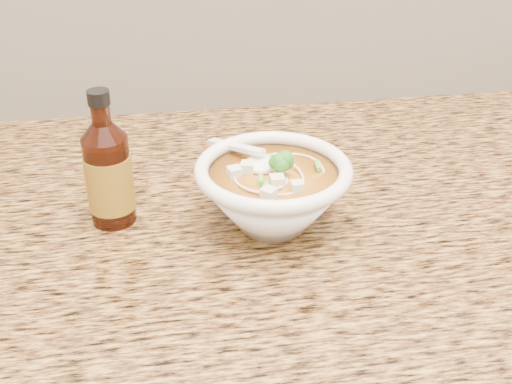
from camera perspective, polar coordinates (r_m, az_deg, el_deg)
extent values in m
cube|color=#A47A3C|center=(0.84, 8.38, -1.53)|extent=(4.00, 0.68, 0.04)
cylinder|color=white|center=(0.76, 1.48, -2.65)|extent=(0.07, 0.07, 0.01)
torus|color=white|center=(0.73, 1.56, 2.02)|extent=(0.18, 0.18, 0.02)
torus|color=beige|center=(0.74, 2.13, 1.78)|extent=(0.09, 0.09, 0.00)
torus|color=beige|center=(0.75, 1.85, 2.09)|extent=(0.10, 0.10, 0.00)
torus|color=beige|center=(0.74, 1.54, 1.65)|extent=(0.07, 0.07, 0.00)
torus|color=beige|center=(0.73, 2.75, 1.34)|extent=(0.09, 0.09, 0.00)
torus|color=beige|center=(0.73, 0.78, 0.94)|extent=(0.06, 0.06, 0.00)
torus|color=beige|center=(0.74, 1.34, 1.15)|extent=(0.10, 0.10, 0.00)
torus|color=beige|center=(0.74, 0.39, 1.34)|extent=(0.09, 0.09, 0.00)
torus|color=beige|center=(0.73, 1.30, 0.46)|extent=(0.06, 0.06, 0.00)
torus|color=beige|center=(0.73, 1.23, 0.65)|extent=(0.10, 0.10, 0.00)
torus|color=beige|center=(0.74, 1.23, 0.96)|extent=(0.10, 0.10, 0.00)
cube|color=silver|center=(0.72, -1.81, 1.32)|extent=(0.01, 0.01, 0.01)
cube|color=silver|center=(0.72, -0.03, 1.57)|extent=(0.02, 0.02, 0.01)
cube|color=silver|center=(0.74, 2.87, 2.27)|extent=(0.02, 0.02, 0.01)
cube|color=silver|center=(0.69, 0.08, 0.31)|extent=(0.02, 0.02, 0.01)
cube|color=silver|center=(0.68, 2.93, -0.15)|extent=(0.02, 0.02, 0.02)
cube|color=silver|center=(0.71, 1.50, 1.13)|extent=(0.02, 0.02, 0.01)
ellipsoid|color=#196014|center=(0.71, 2.07, 2.48)|extent=(0.03, 0.03, 0.03)
cylinder|color=#5BB545|center=(0.70, 3.23, 0.43)|extent=(0.01, 0.02, 0.01)
cylinder|color=#5BB545|center=(0.73, 4.84, 2.06)|extent=(0.01, 0.02, 0.01)
cylinder|color=#5BB545|center=(0.75, -0.41, 2.71)|extent=(0.02, 0.01, 0.01)
cylinder|color=#5BB545|center=(0.71, 4.93, 1.11)|extent=(0.01, 0.02, 0.01)
cylinder|color=#5BB545|center=(0.70, 0.34, 0.40)|extent=(0.01, 0.02, 0.01)
ellipsoid|color=white|center=(0.74, 0.47, 2.46)|extent=(0.04, 0.04, 0.01)
cube|color=white|center=(0.77, -1.86, 4.05)|extent=(0.06, 0.09, 0.03)
cylinder|color=#3C1208|center=(0.76, -12.89, 1.03)|extent=(0.06, 0.06, 0.11)
cylinder|color=#3C1208|center=(0.73, -13.65, 6.76)|extent=(0.02, 0.02, 0.02)
cylinder|color=black|center=(0.72, -13.83, 8.16)|extent=(0.03, 0.03, 0.02)
cylinder|color=red|center=(0.77, -12.87, 0.89)|extent=(0.06, 0.06, 0.07)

